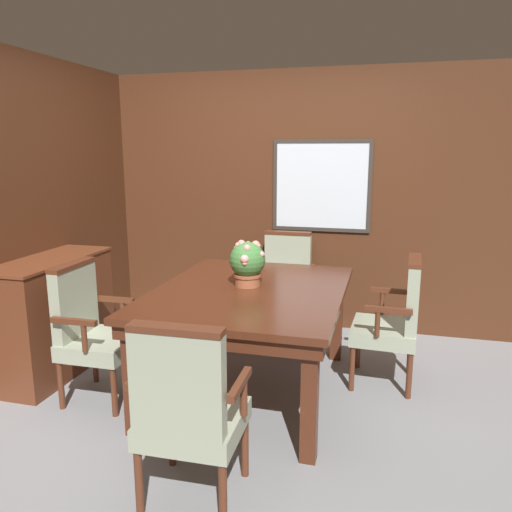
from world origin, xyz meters
The scene contains 9 objects.
ground_plane centered at (0.00, 0.00, 0.00)m, with size 14.00×14.00×0.00m, color gray.
wall_back centered at (0.00, 1.78, 1.23)m, with size 7.20×0.08×2.45m.
dining_table centered at (0.14, 0.26, 0.68)m, with size 1.29×1.67×0.77m.
chair_left_near centered at (-0.90, -0.12, 0.52)m, with size 0.47×0.53×0.96m.
chair_right_far centered at (1.13, 0.63, 0.52)m, with size 0.48×0.54×0.96m.
chair_head_near centered at (0.17, -0.97, 0.52)m, with size 0.54×0.47×0.96m.
chair_head_far centered at (0.15, 1.47, 0.52)m, with size 0.53×0.46×0.96m.
potted_plant centered at (0.10, 0.32, 0.94)m, with size 0.26×0.27×0.33m.
sideboard_cabinet centered at (-1.42, 0.18, 0.46)m, with size 0.45×1.08×0.91m.
Camera 1 is at (1.04, -2.98, 1.71)m, focal length 35.00 mm.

